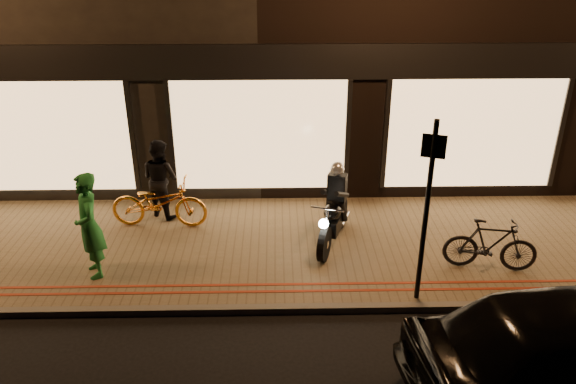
{
  "coord_description": "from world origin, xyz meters",
  "views": [
    {
      "loc": [
        0.36,
        -7.23,
        5.51
      ],
      "look_at": [
        0.56,
        2.22,
        1.1
      ],
      "focal_mm": 35.0,
      "sensor_mm": 36.0,
      "label": 1
    }
  ],
  "objects_px": {
    "sign_post": "(427,204)",
    "bicycle_gold": "(159,203)",
    "motorcycle": "(334,213)",
    "person_green": "(89,226)"
  },
  "relations": [
    {
      "from": "motorcycle",
      "to": "bicycle_gold",
      "type": "xyz_separation_m",
      "value": [
        -3.4,
        0.72,
        -0.11
      ]
    },
    {
      "from": "motorcycle",
      "to": "sign_post",
      "type": "xyz_separation_m",
      "value": [
        1.18,
        -1.82,
        1.06
      ]
    },
    {
      "from": "bicycle_gold",
      "to": "motorcycle",
      "type": "bearing_deg",
      "value": -98.33
    },
    {
      "from": "sign_post",
      "to": "person_green",
      "type": "xyz_separation_m",
      "value": [
        -5.38,
        0.81,
        -0.74
      ]
    },
    {
      "from": "sign_post",
      "to": "bicycle_gold",
      "type": "height_order",
      "value": "sign_post"
    },
    {
      "from": "motorcycle",
      "to": "sign_post",
      "type": "height_order",
      "value": "sign_post"
    },
    {
      "from": "motorcycle",
      "to": "person_green",
      "type": "bearing_deg",
      "value": -147.22
    },
    {
      "from": "sign_post",
      "to": "bicycle_gold",
      "type": "xyz_separation_m",
      "value": [
        -4.58,
        2.54,
        -1.18
      ]
    },
    {
      "from": "bicycle_gold",
      "to": "person_green",
      "type": "relative_size",
      "value": 1.02
    },
    {
      "from": "motorcycle",
      "to": "person_green",
      "type": "distance_m",
      "value": 4.33
    }
  ]
}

